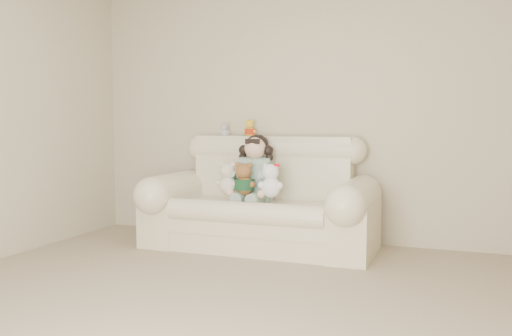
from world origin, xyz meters
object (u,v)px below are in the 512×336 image
object	(u,v)px
brown_teddy	(244,176)
cream_teddy	(228,175)
sofa	(260,193)
seated_child	(255,167)
white_cat	(271,177)

from	to	relation	value
brown_teddy	cream_teddy	size ratio (longest dim) A/B	1.00
sofa	seated_child	distance (m)	0.25
seated_child	brown_teddy	xyz separation A→B (m)	(-0.03, -0.21, -0.06)
seated_child	cream_teddy	xyz separation A→B (m)	(-0.19, -0.21, -0.06)
sofa	brown_teddy	bearing A→B (deg)	-130.42
brown_teddy	white_cat	distance (m)	0.27
sofa	brown_teddy	xyz separation A→B (m)	(-0.11, -0.13, 0.16)
brown_teddy	white_cat	bearing A→B (deg)	14.76
white_cat	seated_child	bearing A→B (deg)	155.03
white_cat	cream_teddy	xyz separation A→B (m)	(-0.43, 0.02, -0.00)
seated_child	brown_teddy	distance (m)	0.22
seated_child	sofa	bearing A→B (deg)	-51.50
brown_teddy	cream_teddy	world-z (taller)	same
seated_child	cream_teddy	distance (m)	0.29
sofa	seated_child	size ratio (longest dim) A/B	3.28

